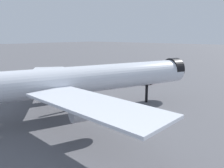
{
  "coord_description": "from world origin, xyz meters",
  "views": [
    {
      "loc": [
        -32.5,
        -35.52,
        17.89
      ],
      "look_at": [
        8.82,
        -0.47,
        6.17
      ],
      "focal_mm": 36.19,
      "sensor_mm": 36.0,
      "label": 1
    }
  ],
  "objects_px": {
    "airliner_near_gate": "(80,80)",
    "traffic_cone_wingtip": "(43,83)",
    "service_truck_front": "(78,77)",
    "traffic_cone_near_nose": "(53,83)",
    "baggage_tug_wing": "(148,82)"
  },
  "relations": [
    {
      "from": "service_truck_front",
      "to": "airliner_near_gate",
      "type": "bearing_deg",
      "value": 125.23
    },
    {
      "from": "airliner_near_gate",
      "to": "traffic_cone_near_nose",
      "type": "bearing_deg",
      "value": 85.67
    },
    {
      "from": "traffic_cone_wingtip",
      "to": "airliner_near_gate",
      "type": "bearing_deg",
      "value": -109.48
    },
    {
      "from": "airliner_near_gate",
      "to": "baggage_tug_wing",
      "type": "xyz_separation_m",
      "value": [
        37.62,
        4.84,
        -6.91
      ]
    },
    {
      "from": "service_truck_front",
      "to": "traffic_cone_near_nose",
      "type": "xyz_separation_m",
      "value": [
        -9.58,
        3.22,
        -1.31
      ]
    },
    {
      "from": "service_truck_front",
      "to": "traffic_cone_wingtip",
      "type": "xyz_separation_m",
      "value": [
        -12.75,
        5.23,
        -1.2
      ]
    },
    {
      "from": "service_truck_front",
      "to": "traffic_cone_near_nose",
      "type": "bearing_deg",
      "value": 56.84
    },
    {
      "from": "baggage_tug_wing",
      "to": "traffic_cone_near_nose",
      "type": "xyz_separation_m",
      "value": [
        -22.08,
        28.11,
        -0.69
      ]
    },
    {
      "from": "airliner_near_gate",
      "to": "traffic_cone_wingtip",
      "type": "xyz_separation_m",
      "value": [
        12.37,
        34.97,
        -7.49
      ]
    },
    {
      "from": "baggage_tug_wing",
      "to": "traffic_cone_near_nose",
      "type": "relative_size",
      "value": 6.15
    },
    {
      "from": "airliner_near_gate",
      "to": "baggage_tug_wing",
      "type": "bearing_deg",
      "value": 28.25
    },
    {
      "from": "airliner_near_gate",
      "to": "traffic_cone_near_nose",
      "type": "height_order",
      "value": "airliner_near_gate"
    },
    {
      "from": "traffic_cone_near_nose",
      "to": "traffic_cone_wingtip",
      "type": "distance_m",
      "value": 3.75
    },
    {
      "from": "airliner_near_gate",
      "to": "baggage_tug_wing",
      "type": "distance_m",
      "value": 38.55
    },
    {
      "from": "traffic_cone_near_nose",
      "to": "baggage_tug_wing",
      "type": "bearing_deg",
      "value": -51.85
    }
  ]
}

